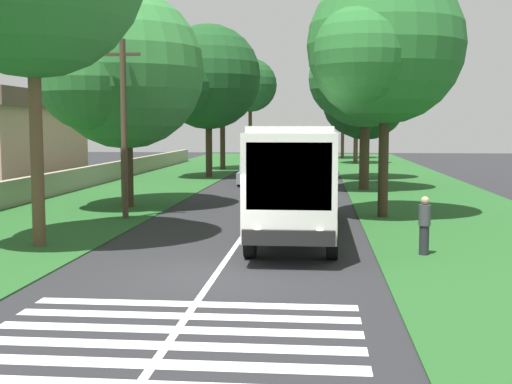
% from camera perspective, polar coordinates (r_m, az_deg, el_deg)
% --- Properties ---
extents(ground, '(160.00, 160.00, 0.00)m').
position_cam_1_polar(ground, '(16.90, -3.55, -7.17)').
color(ground, '#262628').
extents(grass_verge_left, '(120.00, 8.00, 0.04)m').
position_cam_1_polar(grass_verge_left, '(33.29, -13.58, -0.98)').
color(grass_verge_left, '#235623').
rests_on(grass_verge_left, ground).
extents(grass_verge_right, '(120.00, 8.00, 0.04)m').
position_cam_1_polar(grass_verge_right, '(32.01, 15.43, -1.28)').
color(grass_verge_right, '#235623').
rests_on(grass_verge_right, ground).
extents(centre_line, '(110.00, 0.16, 0.01)m').
position_cam_1_polar(centre_line, '(31.61, 0.64, -1.19)').
color(centre_line, silver).
rests_on(centre_line, ground).
extents(coach_bus, '(11.16, 2.62, 3.73)m').
position_cam_1_polar(coach_bus, '(22.78, 3.40, 1.59)').
color(coach_bus, silver).
rests_on(coach_bus, ground).
extents(zebra_crossing, '(4.95, 6.80, 0.01)m').
position_cam_1_polar(zebra_crossing, '(12.29, -7.11, -12.09)').
color(zebra_crossing, silver).
rests_on(zebra_crossing, ground).
extents(trailing_car_0, '(4.30, 1.78, 1.43)m').
position_cam_1_polar(trailing_car_0, '(43.26, -0.20, 1.51)').
color(trailing_car_0, gray).
rests_on(trailing_car_0, ground).
extents(trailing_car_1, '(4.30, 1.78, 1.43)m').
position_cam_1_polar(trailing_car_1, '(50.88, 4.79, 2.10)').
color(trailing_car_1, gold).
rests_on(trailing_car_1, ground).
extents(trailing_car_2, '(4.30, 1.78, 1.43)m').
position_cam_1_polar(trailing_car_2, '(59.63, 1.07, 2.62)').
color(trailing_car_2, black).
rests_on(trailing_car_2, ground).
extents(trailing_car_3, '(4.30, 1.78, 1.43)m').
position_cam_1_polar(trailing_car_3, '(65.07, 1.66, 2.87)').
color(trailing_car_3, silver).
rests_on(trailing_car_3, ground).
extents(trailing_minibus_0, '(6.00, 2.14, 2.53)m').
position_cam_1_polar(trailing_minibus_0, '(72.33, 1.68, 3.84)').
color(trailing_minibus_0, silver).
rests_on(trailing_minibus_0, ground).
extents(roadside_tree_left_0, '(6.97, 5.83, 10.64)m').
position_cam_1_polar(roadside_tree_left_0, '(58.30, -2.95, 9.36)').
color(roadside_tree_left_0, '#3D2D1E').
rests_on(roadside_tree_left_0, grass_verge_left).
extents(roadside_tree_left_1, '(8.70, 7.13, 9.79)m').
position_cam_1_polar(roadside_tree_left_1, '(31.67, -11.14, 9.69)').
color(roadside_tree_left_1, '#3D2D1E').
rests_on(roadside_tree_left_1, grass_verge_left).
extents(roadside_tree_left_2, '(7.30, 6.12, 11.46)m').
position_cam_1_polar(roadside_tree_left_2, '(78.46, -0.55, 8.88)').
color(roadside_tree_left_2, '#3D2D1E').
rests_on(roadside_tree_left_2, grass_verge_left).
extents(roadside_tree_left_3, '(9.23, 7.53, 11.00)m').
position_cam_1_polar(roadside_tree_left_3, '(49.48, -4.24, 9.40)').
color(roadside_tree_left_3, '#3D2D1E').
rests_on(roadside_tree_left_3, grass_verge_left).
extents(roadside_tree_right_0, '(6.34, 5.27, 8.62)m').
position_cam_1_polar(roadside_tree_right_0, '(68.27, 8.39, 7.30)').
color(roadside_tree_right_0, '#4C3826').
rests_on(roadside_tree_right_0, grass_verge_right).
extents(roadside_tree_right_1, '(7.15, 5.97, 8.59)m').
position_cam_1_polar(roadside_tree_right_1, '(48.61, 9.04, 7.61)').
color(roadside_tree_right_1, '#3D2D1E').
rests_on(roadside_tree_right_1, grass_verge_right).
extents(roadside_tree_right_2, '(7.33, 6.31, 10.09)m').
position_cam_1_polar(roadside_tree_right_2, '(28.11, 10.57, 11.78)').
color(roadside_tree_right_2, '#3D2D1E').
rests_on(roadside_tree_right_2, grass_verge_right).
extents(roadside_tree_right_3, '(7.19, 6.03, 10.73)m').
position_cam_1_polar(roadside_tree_right_3, '(78.70, 7.25, 8.33)').
color(roadside_tree_right_3, '#4C3826').
rests_on(roadside_tree_right_3, grass_verge_right).
extents(roadside_tree_right_4, '(8.07, 6.46, 10.01)m').
position_cam_1_polar(roadside_tree_right_4, '(40.00, 8.94, 9.67)').
color(roadside_tree_right_4, '#3D2D1E').
rests_on(roadside_tree_right_4, grass_verge_right).
extents(utility_pole, '(0.24, 1.40, 7.11)m').
position_cam_1_polar(utility_pole, '(27.39, -11.10, 5.48)').
color(utility_pole, '#473828').
rests_on(utility_pole, grass_verge_left).
extents(roadside_wall, '(70.00, 0.40, 1.23)m').
position_cam_1_polar(roadside_wall, '(39.07, -15.95, 0.85)').
color(roadside_wall, '#9E937F').
rests_on(roadside_wall, grass_verge_left).
extents(pedestrian, '(0.34, 0.34, 1.69)m').
position_cam_1_polar(pedestrian, '(19.96, 14.05, -2.72)').
color(pedestrian, '#26262D').
rests_on(pedestrian, grass_verge_right).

